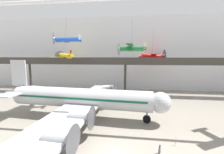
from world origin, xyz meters
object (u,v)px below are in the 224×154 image
Objects in this scene: suspended_plane_yellow_lowwing at (65,56)px; info_sign_pedestal at (160,151)px; suspended_plane_green_biplane at (132,49)px; stanchion_barrier at (176,143)px; suspended_plane_red_highwing at (152,56)px; suspended_plane_blue_trainer at (67,40)px; airliner_silver_main at (80,98)px.

suspended_plane_yellow_lowwing reaches higher than info_sign_pedestal.
info_sign_pedestal is at bearing 104.54° from suspended_plane_green_biplane.
suspended_plane_yellow_lowwing is at bearing 135.89° from stanchion_barrier.
suspended_plane_green_biplane is at bearing -119.84° from suspended_plane_red_highwing.
suspended_plane_red_highwing is at bearing -111.74° from suspended_plane_green_biplane.
suspended_plane_red_highwing reaches higher than stanchion_barrier.
suspended_plane_yellow_lowwing reaches higher than stanchion_barrier.
suspended_plane_blue_trainer is at bearing 156.13° from suspended_plane_yellow_lowwing.
suspended_plane_green_biplane is 0.81× the size of suspended_plane_yellow_lowwing.
suspended_plane_green_biplane is (-6.19, -12.97, 1.68)m from suspended_plane_red_highwing.
suspended_plane_green_biplane reaches higher than suspended_plane_yellow_lowwing.
suspended_plane_blue_trainer reaches higher than suspended_plane_red_highwing.
suspended_plane_green_biplane is at bearing 109.96° from stanchion_barrier.
stanchion_barrier is (19.36, -13.05, -14.16)m from suspended_plane_blue_trainer.
suspended_plane_red_highwing is at bearing -131.21° from suspended_plane_yellow_lowwing.
suspended_plane_red_highwing is 14.47m from suspended_plane_green_biplane.
suspended_plane_blue_trainer is 27.31m from stanchion_barrier.
suspended_plane_red_highwing is 25.92m from suspended_plane_yellow_lowwing.
suspended_plane_yellow_lowwing reaches higher than suspended_plane_red_highwing.
suspended_plane_yellow_lowwing is (-5.67, 11.22, -3.44)m from suspended_plane_blue_trainer.
suspended_plane_blue_trainer reaches higher than info_sign_pedestal.
airliner_silver_main is 13.42m from suspended_plane_blue_trainer.
stanchion_barrier is at bearing 126.38° from suspended_plane_blue_trainer.
stanchion_barrier is 3.06m from info_sign_pedestal.
suspended_plane_red_highwing reaches higher than airliner_silver_main.
suspended_plane_blue_trainer is 6.68× the size of stanchion_barrier.
airliner_silver_main is at bearing 47.86° from suspended_plane_green_biplane.
info_sign_pedestal is (17.05, -15.06, -14.03)m from suspended_plane_blue_trainer.
suspended_plane_yellow_lowwing is 8.96× the size of stanchion_barrier.
airliner_silver_main is at bearing 160.03° from suspended_plane_yellow_lowwing.
suspended_plane_blue_trainer is at bearing -146.43° from suspended_plane_red_highwing.
info_sign_pedestal is (12.36, -8.84, -3.10)m from airliner_silver_main.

